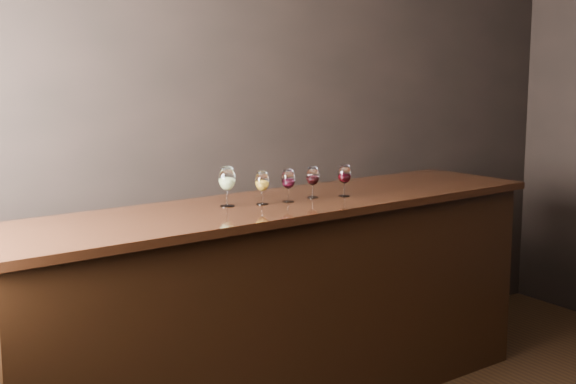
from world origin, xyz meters
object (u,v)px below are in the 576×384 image
glass_white (227,180)px  glass_red_b (313,177)px  bar_counter (276,311)px  glass_red_c (345,175)px  glass_red_a (288,180)px  glass_amber (262,182)px  back_bar_shelf (205,297)px

glass_white → glass_red_b: size_ratio=1.21×
bar_counter → glass_red_c: 0.85m
glass_red_a → glass_red_c: glass_red_c is taller
glass_white → glass_amber: 0.19m
glass_amber → glass_red_a: (0.16, -0.01, 0.00)m
back_bar_shelf → glass_red_a: glass_red_a is taller
glass_white → glass_red_a: bearing=-9.0°
bar_counter → glass_white: glass_white is taller
glass_white → back_bar_shelf: bearing=75.8°
back_bar_shelf → glass_red_a: bearing=-73.7°
glass_red_a → glass_red_b: glass_red_a is taller
glass_red_a → bar_counter: bearing=164.5°
glass_amber → glass_red_a: 0.16m
glass_red_c → bar_counter: bearing=176.2°
bar_counter → back_bar_shelf: 0.65m
glass_white → glass_red_a: 0.35m
back_bar_shelf → glass_white: glass_white is taller
back_bar_shelf → glass_red_c: bearing=-50.0°
back_bar_shelf → glass_amber: size_ratio=15.75×
glass_red_c → glass_red_a: bearing=178.4°
glass_white → glass_red_c: (0.71, -0.06, -0.02)m
glass_red_b → glass_amber: bearing=-175.0°
glass_red_b → glass_red_c: 0.19m
glass_amber → glass_red_a: bearing=-2.6°
glass_red_a → glass_red_b: size_ratio=1.03×
bar_counter → back_bar_shelf: bearing=94.8°
glass_red_c → glass_amber: bearing=178.1°
bar_counter → glass_amber: size_ratio=18.20×
glass_white → glass_red_c: size_ratio=1.17×
back_bar_shelf → glass_amber: bearing=-87.1°
glass_amber → glass_red_b: size_ratio=1.02×
glass_white → glass_amber: bearing=-14.3°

